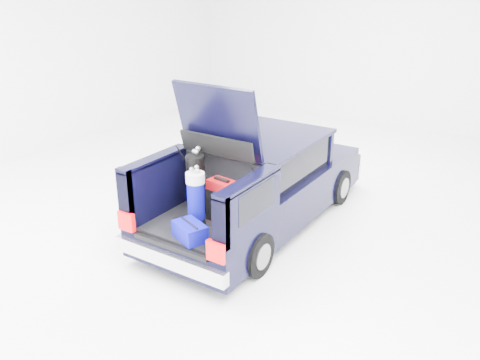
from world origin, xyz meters
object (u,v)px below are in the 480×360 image
Objects in this scene: red_suitcase at (222,201)px; blue_golf_bag at (196,199)px; blue_duffel at (190,231)px; black_golf_bag at (197,183)px; car at (260,182)px.

blue_golf_bag reaches higher than red_suitcase.
blue_golf_bag is 1.60× the size of blue_duffel.
black_golf_bag is at bearing 142.68° from blue_duffel.
red_suitcase is 0.74× the size of blue_golf_bag.
black_golf_bag reaches higher than red_suitcase.
blue_duffel is at bearing -86.99° from red_suitcase.
blue_duffel is (0.43, -0.72, -0.33)m from black_golf_bag.
black_golf_bag is (-0.47, 0.06, 0.14)m from red_suitcase.
black_golf_bag is 1.12× the size of blue_golf_bag.
blue_golf_bag is at bearing -121.31° from red_suitcase.
red_suitcase is (0.18, -1.35, 0.22)m from car.
blue_duffel is (0.18, -0.38, -0.28)m from blue_golf_bag.
blue_duffel is (0.14, -2.01, 0.04)m from car.
car is 5.42× the size of blue_golf_bag.
car is at bearing 116.02° from blue_duffel.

